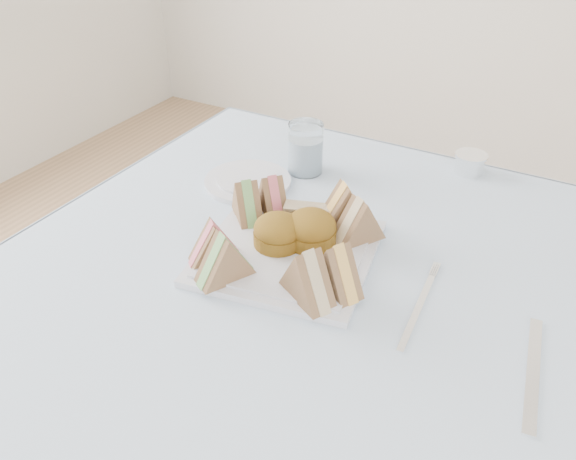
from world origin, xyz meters
The scene contains 19 objects.
table centered at (0.00, 0.00, 0.37)m, with size 0.90×0.90×0.74m, color brown.
tablecloth centered at (0.00, 0.00, 0.74)m, with size 1.02×1.02×0.01m, color #9FB7D6.
serving_plate centered at (-0.07, 0.03, 0.75)m, with size 0.27×0.27×0.01m, color silver.
sandwich_fl_a centered at (-0.16, -0.05, 0.79)m, with size 0.08×0.04×0.07m, color brown, non-canonical shape.
sandwich_fl_b centered at (-0.12, -0.08, 0.80)m, with size 0.09×0.04×0.08m, color brown, non-canonical shape.
sandwich_fr_a centered at (0.04, -0.02, 0.80)m, with size 0.09×0.04×0.08m, color brown, non-canonical shape.
sandwich_fr_b centered at (0.01, -0.06, 0.80)m, with size 0.09×0.04×0.08m, color brown, non-canonical shape.
sandwich_bl_a centered at (-0.18, 0.08, 0.80)m, with size 0.08×0.04×0.08m, color brown, non-canonical shape.
sandwich_bl_b centered at (-0.15, 0.12, 0.79)m, with size 0.08×0.04×0.07m, color brown, non-canonical shape.
sandwich_br_a centered at (0.02, 0.11, 0.80)m, with size 0.09×0.04×0.08m, color brown, non-canonical shape.
sandwich_br_b centered at (-0.02, 0.14, 0.80)m, with size 0.09×0.04×0.08m, color brown, non-canonical shape.
scone_left centered at (-0.09, 0.03, 0.79)m, with size 0.08×0.08×0.05m, color brown.
scone_right centered at (-0.05, 0.06, 0.79)m, with size 0.08×0.08×0.06m, color brown.
pastry_slice centered at (-0.08, 0.11, 0.78)m, with size 0.08×0.03×0.04m, color tan.
side_plate centered at (-0.26, 0.20, 0.75)m, with size 0.17×0.17×0.01m, color silver.
water_glass centered at (-0.18, 0.30, 0.80)m, with size 0.07×0.07×0.10m, color white.
tea_strainer centered at (0.12, 0.46, 0.76)m, with size 0.07×0.07×0.04m, color white.
knife centered at (0.32, -0.04, 0.75)m, with size 0.02×0.20×0.00m, color white.
fork centered at (0.16, 0.00, 0.75)m, with size 0.01×0.18×0.00m, color white.
Camera 1 is at (0.29, -0.61, 1.30)m, focal length 35.00 mm.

